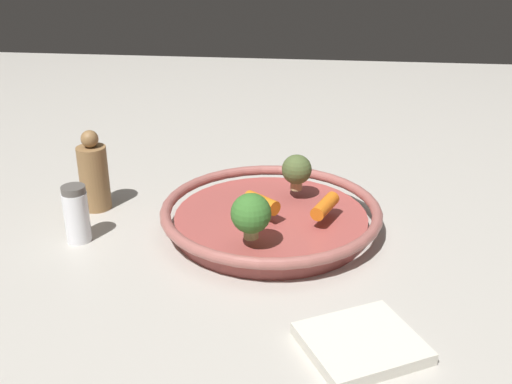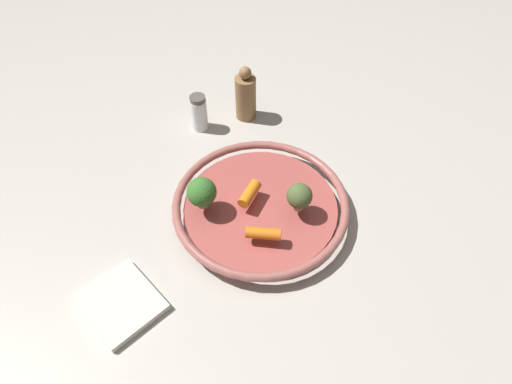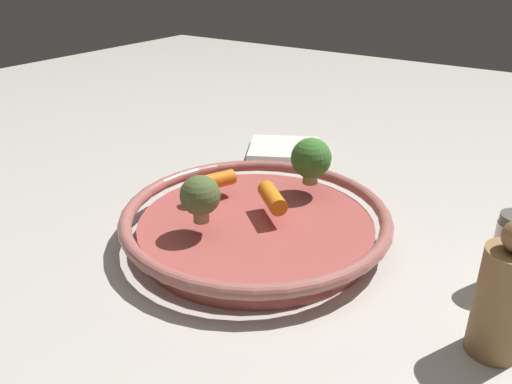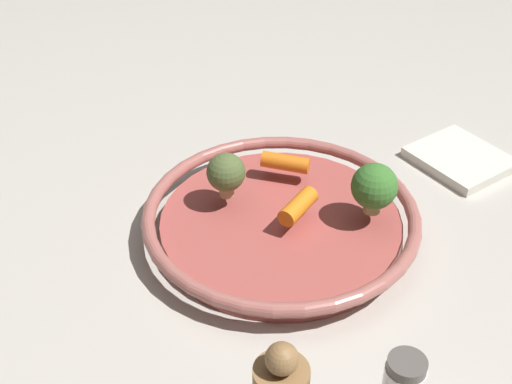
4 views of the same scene
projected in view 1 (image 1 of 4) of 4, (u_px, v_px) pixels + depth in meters
The scene contains 9 objects.
ground_plane at pixel (271, 229), 0.93m from camera, with size 2.39×2.39×0.00m, color #B7B2A8.
serving_bowl at pixel (271, 216), 0.92m from camera, with size 0.33×0.33×0.04m.
baby_carrot_left at pixel (262, 203), 0.89m from camera, with size 0.02×0.02×0.06m, color orange.
baby_carrot_right at pixel (325, 206), 0.89m from camera, with size 0.02×0.02×0.06m, color orange.
broccoli_floret_small at pixel (297, 170), 0.95m from camera, with size 0.05×0.05×0.06m.
broccoli_floret_edge at pixel (251, 214), 0.81m from camera, with size 0.05×0.05×0.06m.
salt_shaker at pixel (76, 214), 0.88m from camera, with size 0.04×0.04×0.09m.
pepper_mill at pixel (94, 175), 0.97m from camera, with size 0.05×0.05×0.13m.
dish_towel at pixel (361, 343), 0.67m from camera, with size 0.11×0.12×0.01m, color silver.
Camera 1 is at (-0.82, -0.07, 0.43)m, focal length 43.52 mm.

